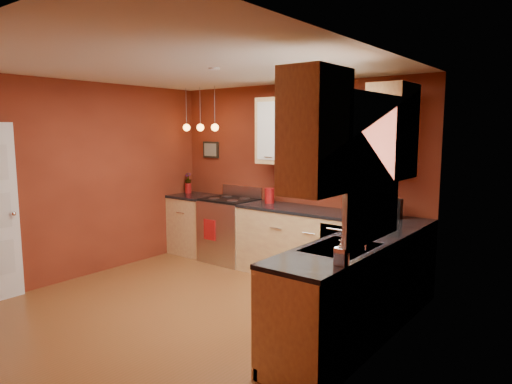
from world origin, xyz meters
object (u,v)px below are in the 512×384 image
Objects in this scene: sink at (341,250)px; coffee_maker at (395,209)px; soap_pump at (341,252)px; gas_range at (230,229)px; red_canister at (269,196)px.

coffee_maker is (-0.13, 1.58, 0.13)m from sink.
sink is 0.56m from soap_pump.
sink reaches higher than gas_range.
gas_range is 3.54m from soap_pump.
sink reaches higher than soap_pump.
red_canister is at bearing 136.66° from soap_pump.
red_canister reaches higher than soap_pump.
soap_pump is (0.38, -2.06, -0.00)m from coffee_maker.
sink is 2.51m from red_canister.
gas_range is 2.55m from coffee_maker.
gas_range is at bearing 145.30° from soap_pump.
soap_pump reaches higher than gas_range.
red_canister is (-1.94, 1.58, 0.13)m from sink.
gas_range is at bearing -173.34° from red_canister.
coffee_maker reaches higher than red_canister.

